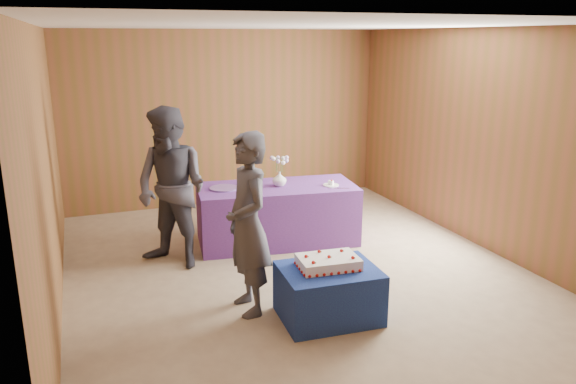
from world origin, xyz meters
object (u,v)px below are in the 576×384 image
vase (279,179)px  guest_left (248,224)px  cake_table (329,293)px  serving_table (277,214)px  sheet_cake (328,262)px  guest_right (172,189)px

vase → guest_left: 1.92m
cake_table → serving_table: serving_table is taller
cake_table → sheet_cake: sheet_cake is taller
serving_table → vase: 0.47m
vase → guest_right: (-1.41, -0.31, 0.08)m
guest_left → guest_right: size_ratio=0.95×
cake_table → sheet_cake: size_ratio=1.47×
serving_table → guest_left: size_ratio=1.13×
guest_left → sheet_cake: bearing=57.3°
cake_table → guest_right: size_ratio=0.49×
sheet_cake → vase: bearing=87.6°
cake_table → vase: (0.27, 2.11, 0.59)m
sheet_cake → guest_left: size_ratio=0.35×
vase → guest_right: bearing=-167.7°
guest_right → serving_table: bearing=60.5°
serving_table → guest_right: bearing=-159.8°
serving_table → vase: size_ratio=10.76×
serving_table → vase: (0.03, -0.01, 0.47)m
vase → guest_left: size_ratio=0.11×
cake_table → sheet_cake: 0.30m
serving_table → guest_left: bearing=-110.4°
cake_table → guest_left: bearing=150.9°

